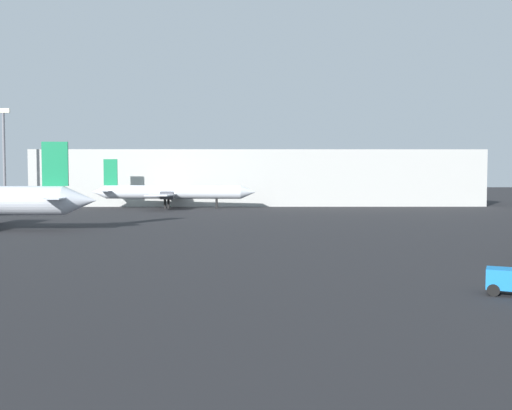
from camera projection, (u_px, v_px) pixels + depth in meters
name	position (u px, v px, depth m)	size (l,w,h in m)	color
airplane_distant	(172.00, 192.00, 100.44)	(30.14, 18.55, 9.06)	silver
light_mast_left	(4.00, 152.00, 100.17)	(2.40, 0.50, 18.22)	slate
terminal_building	(258.00, 178.00, 118.61)	(89.38, 23.12, 11.17)	#B7B7B2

